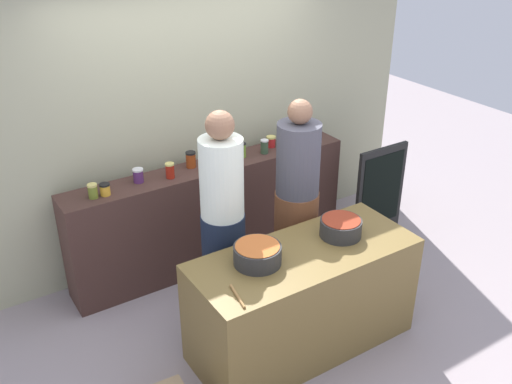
# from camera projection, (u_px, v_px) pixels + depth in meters

# --- Properties ---
(ground) EXTENTS (12.00, 12.00, 0.00)m
(ground) POSITION_uv_depth(u_px,v_px,m) (279.00, 322.00, 4.75)
(ground) COLOR #9D8F92
(storefront_wall) EXTENTS (4.80, 0.12, 3.00)m
(storefront_wall) POSITION_uv_depth(u_px,v_px,m) (190.00, 100.00, 5.15)
(storefront_wall) COLOR #B0AF8B
(storefront_wall) RESTS_ON ground
(display_shelf) EXTENTS (2.70, 0.36, 0.99)m
(display_shelf) POSITION_uv_depth(u_px,v_px,m) (212.00, 214.00, 5.35)
(display_shelf) COLOR #442B25
(display_shelf) RESTS_ON ground
(prep_table) EXTENTS (1.70, 0.70, 0.85)m
(prep_table) POSITION_uv_depth(u_px,v_px,m) (303.00, 299.00, 4.33)
(prep_table) COLOR brown
(prep_table) RESTS_ON ground
(preserve_jar_0) EXTENTS (0.08, 0.08, 0.12)m
(preserve_jar_0) POSITION_uv_depth(u_px,v_px,m) (93.00, 191.00, 4.55)
(preserve_jar_0) COLOR olive
(preserve_jar_0) RESTS_ON display_shelf
(preserve_jar_1) EXTENTS (0.08, 0.08, 0.10)m
(preserve_jar_1) POSITION_uv_depth(u_px,v_px,m) (105.00, 189.00, 4.59)
(preserve_jar_1) COLOR gold
(preserve_jar_1) RESTS_ON display_shelf
(preserve_jar_2) EXTENTS (0.09, 0.09, 0.12)m
(preserve_jar_2) POSITION_uv_depth(u_px,v_px,m) (138.00, 175.00, 4.80)
(preserve_jar_2) COLOR #532960
(preserve_jar_2) RESTS_ON display_shelf
(preserve_jar_3) EXTENTS (0.08, 0.08, 0.13)m
(preserve_jar_3) POSITION_uv_depth(u_px,v_px,m) (170.00, 171.00, 4.86)
(preserve_jar_3) COLOR #A52113
(preserve_jar_3) RESTS_ON display_shelf
(preserve_jar_4) EXTENTS (0.09, 0.09, 0.14)m
(preserve_jar_4) POSITION_uv_depth(u_px,v_px,m) (191.00, 160.00, 5.05)
(preserve_jar_4) COLOR #953B16
(preserve_jar_4) RESTS_ON display_shelf
(preserve_jar_5) EXTENTS (0.07, 0.07, 0.14)m
(preserve_jar_5) POSITION_uv_depth(u_px,v_px,m) (242.00, 150.00, 5.25)
(preserve_jar_5) COLOR olive
(preserve_jar_5) RESTS_ON display_shelf
(preserve_jar_6) EXTENTS (0.08, 0.08, 0.13)m
(preserve_jar_6) POSITION_uv_depth(u_px,v_px,m) (264.00, 146.00, 5.33)
(preserve_jar_6) COLOR #354D35
(preserve_jar_6) RESTS_ON display_shelf
(preserve_jar_7) EXTENTS (0.09, 0.09, 0.10)m
(preserve_jar_7) POSITION_uv_depth(u_px,v_px,m) (271.00, 141.00, 5.47)
(preserve_jar_7) COLOR #B41F20
(preserve_jar_7) RESTS_ON display_shelf
(preserve_jar_8) EXTENTS (0.08, 0.08, 0.10)m
(preserve_jar_8) POSITION_uv_depth(u_px,v_px,m) (284.00, 139.00, 5.53)
(preserve_jar_8) COLOR #254721
(preserve_jar_8) RESTS_ON display_shelf
(preserve_jar_9) EXTENTS (0.08, 0.08, 0.14)m
(preserve_jar_9) POSITION_uv_depth(u_px,v_px,m) (301.00, 139.00, 5.49)
(preserve_jar_9) COLOR olive
(preserve_jar_9) RESTS_ON display_shelf
(cooking_pot_left) EXTENTS (0.34, 0.34, 0.14)m
(cooking_pot_left) POSITION_uv_depth(u_px,v_px,m) (257.00, 254.00, 3.99)
(cooking_pot_left) COLOR #2D2D2D
(cooking_pot_left) RESTS_ON prep_table
(cooking_pot_center) EXTENTS (0.31, 0.31, 0.14)m
(cooking_pot_center) POSITION_uv_depth(u_px,v_px,m) (341.00, 228.00, 4.31)
(cooking_pot_center) COLOR #2D2D2D
(cooking_pot_center) RESTS_ON prep_table
(wooden_spoon) EXTENTS (0.06, 0.25, 0.02)m
(wooden_spoon) POSITION_uv_depth(u_px,v_px,m) (237.00, 296.00, 3.67)
(wooden_spoon) COLOR #9E703D
(wooden_spoon) RESTS_ON prep_table
(cook_with_tongs) EXTENTS (0.34, 0.34, 1.82)m
(cook_with_tongs) POSITION_uv_depth(u_px,v_px,m) (223.00, 234.00, 4.39)
(cook_with_tongs) COLOR #182135
(cook_with_tongs) RESTS_ON ground
(cook_in_cap) EXTENTS (0.37, 0.37, 1.76)m
(cook_in_cap) POSITION_uv_depth(u_px,v_px,m) (296.00, 211.00, 4.77)
(cook_in_cap) COLOR brown
(cook_in_cap) RESTS_ON ground
(chalkboard_sign) EXTENTS (0.59, 0.05, 0.98)m
(chalkboard_sign) POSITION_uv_depth(u_px,v_px,m) (380.00, 193.00, 5.72)
(chalkboard_sign) COLOR black
(chalkboard_sign) RESTS_ON ground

